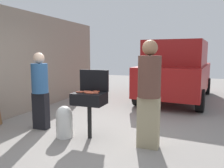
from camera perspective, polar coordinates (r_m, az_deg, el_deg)
name	(u,v)px	position (r m, az deg, el deg)	size (l,w,h in m)	color
ground_plane	(94,135)	(4.76, -4.45, -12.39)	(24.00, 24.00, 0.00)	gray
house_wall_side	(22,62)	(6.77, -21.33, 4.99)	(0.24, 8.00, 2.75)	gray
bbq_grill	(89,100)	(4.41, -5.59, -3.97)	(0.60, 0.44, 0.88)	black
grill_lid_open	(94,80)	(4.55, -4.43, 0.87)	(0.60, 0.05, 0.42)	black
hot_dog_0	(90,93)	(4.27, -5.52, -2.27)	(0.03, 0.03, 0.13)	#B74C33
hot_dog_1	(88,91)	(4.49, -6.00, -1.80)	(0.03, 0.03, 0.13)	#C6593D
hot_dog_2	(91,92)	(4.42, -5.14, -1.94)	(0.03, 0.03, 0.13)	#B74C33
hot_dog_3	(96,91)	(4.46, -3.83, -1.82)	(0.03, 0.03, 0.13)	#AD4228
hot_dog_4	(95,93)	(4.28, -4.17, -2.24)	(0.03, 0.03, 0.13)	#C6593D
hot_dog_5	(88,93)	(4.32, -5.99, -2.16)	(0.03, 0.03, 0.13)	#AD4228
hot_dog_6	(83,92)	(4.45, -7.06, -1.90)	(0.03, 0.03, 0.13)	#C6593D
hot_dog_7	(89,92)	(4.36, -5.70, -2.08)	(0.03, 0.03, 0.13)	#AD4228
hot_dog_8	(95,92)	(4.41, -4.16, -1.93)	(0.03, 0.03, 0.13)	#B74C33
hot_dog_9	(79,92)	(4.42, -8.03, -1.98)	(0.03, 0.03, 0.13)	#B74C33
propane_tank	(64,121)	(4.64, -11.63, -8.88)	(0.32, 0.32, 0.62)	silver
person_left	(40,88)	(5.15, -17.25, -0.96)	(0.34, 0.34, 1.64)	black
person_right	(149,90)	(3.96, 9.09, -1.58)	(0.39, 0.39, 1.84)	gray
parked_minivan	(177,70)	(8.37, 15.73, 3.24)	(2.33, 4.55, 2.02)	maroon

